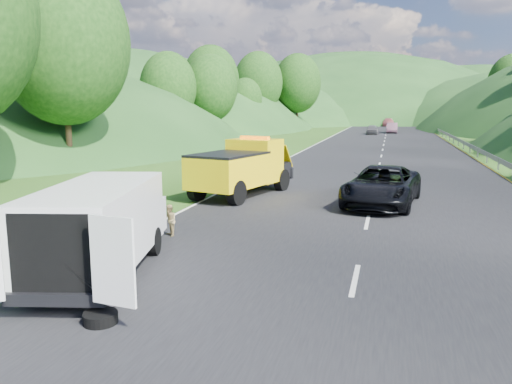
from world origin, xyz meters
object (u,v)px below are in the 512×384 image
(tow_truck, at_px, (243,167))
(child, at_px, (170,237))
(worker, at_px, (105,307))
(spare_tire, at_px, (101,324))
(suitcase, at_px, (118,219))
(white_van, at_px, (101,224))
(passing_suv, at_px, (381,205))
(woman, at_px, (143,239))

(tow_truck, distance_m, child, 7.63)
(worker, height_order, spare_tire, worker)
(suitcase, bearing_deg, tow_truck, 72.67)
(white_van, relative_size, passing_suv, 1.16)
(child, relative_size, worker, 0.51)
(child, height_order, spare_tire, child)
(suitcase, bearing_deg, woman, -35.45)
(child, distance_m, worker, 5.45)
(tow_truck, xyz_separation_m, woman, (-0.77, -7.96, -1.27))
(child, bearing_deg, worker, -28.07)
(tow_truck, bearing_deg, spare_tire, -70.37)
(suitcase, distance_m, spare_tire, 7.49)
(spare_tire, distance_m, passing_suv, 13.70)
(woman, height_order, worker, worker)
(white_van, relative_size, woman, 3.61)
(worker, distance_m, spare_tire, 0.79)
(tow_truck, xyz_separation_m, passing_suv, (6.08, -0.73, -1.27))
(spare_tire, bearing_deg, suitcase, 117.83)
(worker, relative_size, passing_suv, 0.34)
(woman, xyz_separation_m, spare_tire, (2.09, -5.62, 0.00))
(white_van, relative_size, spare_tire, 10.30)
(worker, relative_size, spare_tire, 3.05)
(white_van, distance_m, woman, 3.42)
(white_van, bearing_deg, passing_suv, 45.49)
(tow_truck, bearing_deg, worker, -71.61)
(child, bearing_deg, spare_tire, -26.15)
(tow_truck, distance_m, passing_suv, 6.25)
(child, bearing_deg, passing_suv, 98.61)
(woman, relative_size, child, 1.83)
(worker, height_order, suitcase, worker)
(passing_suv, bearing_deg, suitcase, -134.76)
(suitcase, xyz_separation_m, passing_suv, (8.25, 6.24, -0.30))
(tow_truck, relative_size, woman, 3.54)
(child, distance_m, spare_tire, 6.21)
(woman, bearing_deg, white_van, -171.74)
(woman, height_order, passing_suv, woman)
(white_van, bearing_deg, suitcase, 102.37)
(white_van, height_order, passing_suv, white_van)
(suitcase, height_order, spare_tire, suitcase)
(suitcase, xyz_separation_m, spare_tire, (3.49, -6.62, -0.30))
(child, relative_size, spare_tire, 1.56)
(woman, relative_size, passing_suv, 0.32)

